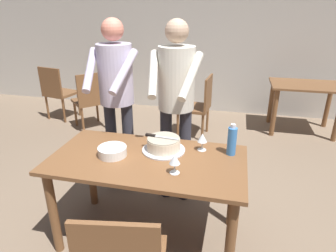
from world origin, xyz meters
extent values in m
plane|color=#7A6651|center=(0.00, 0.00, 0.00)|extent=(14.00, 14.00, 0.00)
cube|color=#BCB7AD|center=(0.00, 3.39, 1.35)|extent=(10.00, 0.12, 2.70)
cube|color=brown|center=(0.00, 0.00, 0.73)|extent=(1.47, 0.77, 0.03)
cylinder|color=brown|center=(-0.66, -0.31, 0.36)|extent=(0.07, 0.07, 0.72)
cylinder|color=brown|center=(0.66, -0.31, 0.36)|extent=(0.07, 0.07, 0.72)
cylinder|color=brown|center=(-0.66, 0.31, 0.36)|extent=(0.07, 0.07, 0.72)
cylinder|color=brown|center=(0.66, 0.31, 0.36)|extent=(0.07, 0.07, 0.72)
cylinder|color=silver|center=(0.09, 0.15, 0.76)|extent=(0.34, 0.34, 0.01)
cylinder|color=beige|center=(0.09, 0.15, 0.81)|extent=(0.26, 0.26, 0.09)
cylinder|color=#A49984|center=(0.09, 0.15, 0.86)|extent=(0.25, 0.25, 0.01)
cube|color=silver|center=(0.11, 0.15, 0.87)|extent=(0.20, 0.04, 0.00)
cube|color=black|center=(-0.02, 0.16, 0.87)|extent=(0.08, 0.03, 0.02)
cylinder|color=white|center=(-0.27, -0.02, 0.76)|extent=(0.22, 0.22, 0.01)
cylinder|color=white|center=(-0.27, -0.02, 0.77)|extent=(0.22, 0.22, 0.01)
cylinder|color=white|center=(-0.27, -0.02, 0.78)|extent=(0.22, 0.22, 0.01)
cylinder|color=white|center=(-0.27, -0.02, 0.79)|extent=(0.22, 0.22, 0.01)
cylinder|color=white|center=(-0.27, -0.02, 0.80)|extent=(0.22, 0.22, 0.01)
cylinder|color=white|center=(-0.27, -0.02, 0.81)|extent=(0.22, 0.22, 0.01)
cylinder|color=white|center=(-0.27, -0.02, 0.81)|extent=(0.22, 0.22, 0.01)
cylinder|color=silver|center=(0.25, -0.16, 0.75)|extent=(0.07, 0.07, 0.00)
cylinder|color=silver|center=(0.25, -0.16, 0.79)|extent=(0.01, 0.01, 0.07)
cone|color=silver|center=(0.25, -0.16, 0.86)|extent=(0.08, 0.08, 0.07)
cylinder|color=silver|center=(0.38, 0.23, 0.75)|extent=(0.07, 0.07, 0.00)
cylinder|color=silver|center=(0.38, 0.23, 0.79)|extent=(0.01, 0.01, 0.07)
cone|color=silver|center=(0.38, 0.23, 0.86)|extent=(0.08, 0.08, 0.07)
cylinder|color=#387AC6|center=(0.61, 0.21, 0.86)|extent=(0.07, 0.07, 0.22)
cylinder|color=silver|center=(0.61, 0.21, 0.98)|extent=(0.04, 0.04, 0.03)
cylinder|color=#2D2D38|center=(0.18, 0.60, 0.47)|extent=(0.11, 0.11, 0.95)
cylinder|color=#2D2D38|center=(0.00, 0.60, 0.47)|extent=(0.11, 0.11, 0.95)
cylinder|color=beige|center=(0.09, 0.60, 1.23)|extent=(0.32, 0.32, 0.55)
sphere|color=tan|center=(0.09, 0.60, 1.62)|extent=(0.20, 0.20, 0.20)
cylinder|color=beige|center=(0.25, 0.42, 1.30)|extent=(0.16, 0.42, 0.34)
cylinder|color=beige|center=(-0.06, 0.42, 1.30)|extent=(0.15, 0.42, 0.34)
cylinder|color=#2D2D38|center=(-0.40, 0.63, 0.47)|extent=(0.11, 0.11, 0.95)
cylinder|color=#2D2D38|center=(-0.58, 0.63, 0.47)|extent=(0.11, 0.11, 0.95)
cylinder|color=#B7ADC6|center=(-0.49, 0.63, 1.23)|extent=(0.32, 0.32, 0.55)
sphere|color=tan|center=(-0.49, 0.63, 1.62)|extent=(0.20, 0.20, 0.20)
cylinder|color=#B7ADC6|center=(-0.33, 0.45, 1.30)|extent=(0.15, 0.42, 0.34)
cylinder|color=#B7ADC6|center=(-0.64, 0.45, 1.30)|extent=(0.16, 0.42, 0.34)
cube|color=brown|center=(1.61, 2.69, 0.72)|extent=(1.00, 0.70, 0.03)
cylinder|color=brown|center=(1.19, 2.41, 0.35)|extent=(0.07, 0.07, 0.71)
cylinder|color=brown|center=(1.19, 2.96, 0.35)|extent=(0.07, 0.07, 0.71)
cylinder|color=brown|center=(2.04, 2.96, 0.35)|extent=(0.07, 0.07, 0.71)
cube|color=brown|center=(-1.60, 2.09, 0.43)|extent=(0.62, 0.62, 0.04)
cylinder|color=brown|center=(-1.85, 2.09, 0.21)|extent=(0.04, 0.04, 0.41)
cylinder|color=brown|center=(-1.60, 2.35, 0.21)|extent=(0.04, 0.04, 0.41)
cylinder|color=brown|center=(-1.59, 1.83, 0.21)|extent=(0.04, 0.04, 0.41)
cylinder|color=brown|center=(-1.34, 2.10, 0.21)|extent=(0.04, 0.04, 0.41)
cube|color=brown|center=(-1.45, 1.95, 0.68)|extent=(0.33, 0.34, 0.45)
cube|color=brown|center=(0.03, 2.16, 0.43)|extent=(0.47, 0.47, 0.04)
cylinder|color=brown|center=(-0.16, 1.99, 0.21)|extent=(0.04, 0.04, 0.41)
cylinder|color=brown|center=(-0.13, 2.36, 0.21)|extent=(0.04, 0.04, 0.41)
cylinder|color=brown|center=(0.20, 1.96, 0.21)|extent=(0.04, 0.04, 0.41)
cylinder|color=brown|center=(0.23, 2.33, 0.21)|extent=(0.04, 0.04, 0.41)
cube|color=brown|center=(0.24, 2.14, 0.68)|extent=(0.07, 0.44, 0.45)
cube|color=brown|center=(-2.25, 2.38, 0.43)|extent=(0.52, 0.52, 0.04)
cylinder|color=brown|center=(-2.39, 2.60, 0.21)|extent=(0.04, 0.04, 0.41)
cylinder|color=brown|center=(-2.04, 2.52, 0.21)|extent=(0.04, 0.04, 0.41)
cylinder|color=brown|center=(-2.47, 2.24, 0.21)|extent=(0.04, 0.04, 0.41)
cylinder|color=brown|center=(-2.11, 2.17, 0.21)|extent=(0.04, 0.04, 0.41)
cube|color=brown|center=(-2.29, 2.18, 0.68)|extent=(0.44, 0.12, 0.45)
camera|label=1|loc=(0.60, -1.86, 1.82)|focal=31.38mm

